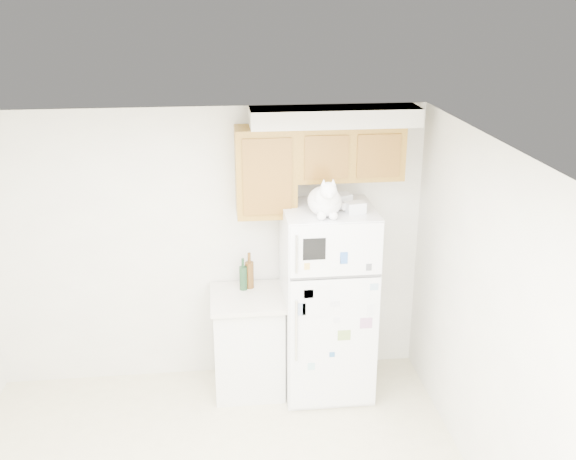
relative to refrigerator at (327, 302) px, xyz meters
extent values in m
cube|color=white|center=(-1.01, 0.39, 0.40)|extent=(3.80, 0.04, 2.50)
cube|color=white|center=(0.89, -1.61, 0.40)|extent=(0.04, 4.00, 2.50)
cube|color=white|center=(-1.01, -1.61, 1.65)|extent=(3.80, 4.00, 0.04)
cube|color=#9B6A21|center=(0.19, 0.22, 1.27)|extent=(0.90, 0.33, 0.45)
cube|color=#9B6A21|center=(-0.51, 0.22, 1.12)|extent=(0.50, 0.33, 0.75)
cube|color=silver|center=(0.07, 0.23, 1.57)|extent=(1.40, 0.37, 0.15)
cube|color=white|center=(0.00, 0.01, 0.00)|extent=(0.76, 0.72, 1.70)
cube|color=white|center=(0.00, -0.36, 0.62)|extent=(0.74, 0.03, 0.44)
cube|color=white|center=(0.00, -0.36, -0.22)|extent=(0.74, 0.03, 1.19)
cube|color=#59595B|center=(0.00, -0.36, 0.40)|extent=(0.74, 0.03, 0.02)
cylinder|color=silver|center=(-0.32, -0.39, 0.62)|extent=(0.02, 0.02, 0.32)
cylinder|color=silver|center=(-0.32, -0.39, -0.05)|extent=(0.02, 0.02, 0.55)
cube|color=black|center=(-0.18, -0.38, 0.65)|extent=(0.18, 0.00, 0.18)
cube|color=white|center=(-0.16, -0.38, 0.20)|extent=(0.22, 0.00, 0.28)
cube|color=#3361B4|center=(0.06, -0.38, 0.56)|extent=(0.06, 0.00, 0.10)
cube|color=silver|center=(0.29, -0.38, 0.09)|extent=(0.06, 0.00, 0.10)
cube|color=#A17399|center=(0.26, -0.38, -0.02)|extent=(0.10, 0.00, 0.09)
cube|color=#2D64A0|center=(-0.02, -0.38, -0.30)|extent=(0.05, 0.00, 0.05)
cube|color=white|center=(0.00, -0.38, 0.52)|extent=(0.05, 0.00, 0.08)
cube|color=silver|center=(0.01, -0.38, 0.02)|extent=(0.05, 0.00, 0.05)
cube|color=white|center=(0.25, -0.38, 0.22)|extent=(0.05, 0.00, 0.06)
cube|color=#92C7CF|center=(-0.22, -0.38, 0.27)|extent=(0.08, 0.00, 0.08)
cube|color=#545459|center=(0.26, -0.38, 0.47)|extent=(0.05, 0.00, 0.06)
cube|color=#849E4F|center=(0.08, -0.38, -0.13)|extent=(0.11, 0.00, 0.09)
cube|color=silver|center=(0.00, -0.38, 0.16)|extent=(0.08, 0.00, 0.05)
cube|color=#8BACC5|center=(0.31, -0.38, 0.30)|extent=(0.07, 0.00, 0.06)
cube|color=#8FA4CA|center=(-0.28, -0.38, 0.13)|extent=(0.08, 0.00, 0.11)
cube|color=#95CBD4|center=(-0.19, -0.38, -0.40)|extent=(0.06, 0.00, 0.06)
cube|color=gold|center=(-0.24, -0.38, 0.51)|extent=(0.05, 0.00, 0.06)
cube|color=white|center=(-0.69, 0.07, -0.41)|extent=(0.60, 0.60, 0.88)
cube|color=silver|center=(-0.69, 0.05, 0.05)|extent=(0.64, 0.64, 0.04)
ellipsoid|color=white|center=(-0.06, -0.13, 0.96)|extent=(0.27, 0.37, 0.23)
ellipsoid|color=white|center=(-0.06, -0.23, 1.01)|extent=(0.20, 0.16, 0.22)
sphere|color=white|center=(-0.06, -0.29, 1.09)|extent=(0.14, 0.14, 0.14)
cone|color=white|center=(-0.10, -0.29, 1.16)|extent=(0.05, 0.05, 0.05)
cone|color=white|center=(-0.03, -0.29, 1.16)|extent=(0.05, 0.05, 0.05)
cone|color=#D88C8C|center=(-0.10, -0.30, 1.16)|extent=(0.03, 0.03, 0.03)
cone|color=#D88C8C|center=(-0.03, -0.30, 1.16)|extent=(0.03, 0.03, 0.03)
sphere|color=white|center=(-0.06, -0.35, 1.07)|extent=(0.06, 0.06, 0.06)
sphere|color=white|center=(-0.11, -0.27, 0.89)|extent=(0.07, 0.07, 0.07)
sphere|color=white|center=(-0.02, -0.27, 0.89)|extent=(0.07, 0.07, 0.07)
cylinder|color=white|center=(0.05, 0.00, 0.89)|extent=(0.17, 0.23, 0.08)
cube|color=white|center=(0.10, 0.07, 0.90)|extent=(0.22, 0.19, 0.10)
cube|color=white|center=(0.19, -0.12, 0.89)|extent=(0.16, 0.13, 0.09)
camera|label=1|loc=(-0.94, -5.21, 2.58)|focal=42.00mm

